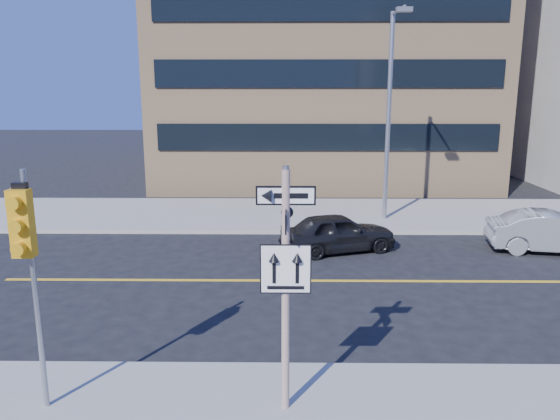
{
  "coord_description": "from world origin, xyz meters",
  "views": [
    {
      "loc": [
        0.01,
        -10.66,
        5.36
      ],
      "look_at": [
        -0.17,
        4.0,
        2.06
      ],
      "focal_mm": 35.0,
      "sensor_mm": 36.0,
      "label": 1
    }
  ],
  "objects_px": {
    "traffic_signal": "(25,243)",
    "parked_car_a": "(338,232)",
    "parked_car_b": "(553,232)",
    "streetlight_a": "(390,103)",
    "sign_pole": "(286,277)"
  },
  "relations": [
    {
      "from": "traffic_signal",
      "to": "streetlight_a",
      "type": "xyz_separation_m",
      "value": [
        8.0,
        13.42,
        1.73
      ]
    },
    {
      "from": "parked_car_a",
      "to": "streetlight_a",
      "type": "distance_m",
      "value": 6.09
    },
    {
      "from": "traffic_signal",
      "to": "parked_car_a",
      "type": "height_order",
      "value": "traffic_signal"
    },
    {
      "from": "sign_pole",
      "to": "parked_car_b",
      "type": "distance_m",
      "value": 13.02
    },
    {
      "from": "sign_pole",
      "to": "traffic_signal",
      "type": "distance_m",
      "value": 4.05
    },
    {
      "from": "sign_pole",
      "to": "parked_car_a",
      "type": "xyz_separation_m",
      "value": [
        1.72,
        9.39,
        -1.79
      ]
    },
    {
      "from": "parked_car_b",
      "to": "streetlight_a",
      "type": "bearing_deg",
      "value": 60.06
    },
    {
      "from": "sign_pole",
      "to": "streetlight_a",
      "type": "distance_m",
      "value": 14.05
    },
    {
      "from": "traffic_signal",
      "to": "streetlight_a",
      "type": "bearing_deg",
      "value": 59.2
    },
    {
      "from": "traffic_signal",
      "to": "parked_car_b",
      "type": "relative_size",
      "value": 0.98
    },
    {
      "from": "parked_car_a",
      "to": "parked_car_b",
      "type": "xyz_separation_m",
      "value": [
        7.11,
        0.01,
        0.02
      ]
    },
    {
      "from": "sign_pole",
      "to": "traffic_signal",
      "type": "height_order",
      "value": "sign_pole"
    },
    {
      "from": "parked_car_b",
      "to": "streetlight_a",
      "type": "xyz_separation_m",
      "value": [
        -4.84,
        3.87,
        4.08
      ]
    },
    {
      "from": "parked_car_b",
      "to": "streetlight_a",
      "type": "height_order",
      "value": "streetlight_a"
    },
    {
      "from": "traffic_signal",
      "to": "parked_car_a",
      "type": "relative_size",
      "value": 1.05
    }
  ]
}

